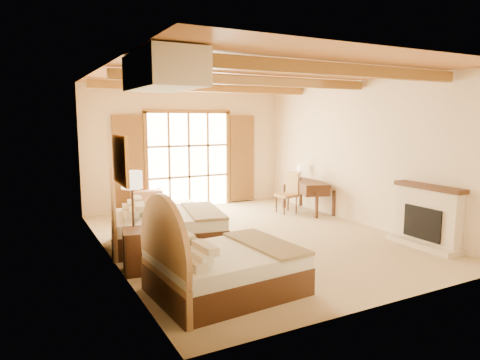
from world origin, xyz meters
TOP-DOWN VIEW (x-y plane):
  - floor at (0.00, 0.00)m, footprint 7.00×7.00m
  - wall_back at (0.00, 3.50)m, footprint 5.50×0.00m
  - wall_left at (-2.75, 0.00)m, footprint 0.00×7.00m
  - wall_right at (2.75, 0.00)m, footprint 0.00×7.00m
  - ceiling at (0.00, 0.00)m, footprint 7.00×7.00m
  - ceiling_beams at (0.00, 0.00)m, footprint 5.39×4.60m
  - french_doors at (0.00, 3.44)m, footprint 3.95×0.08m
  - fireplace at (2.60, -2.00)m, footprint 0.46×1.40m
  - painting at (-2.70, -0.75)m, footprint 0.06×0.95m
  - canopy_valance at (-2.40, -2.00)m, footprint 0.70×1.40m
  - bed_near at (-1.78, -2.19)m, footprint 2.02×1.58m
  - bed_far at (-1.81, 0.29)m, footprint 2.30×1.89m
  - nightstand at (-2.45, -0.85)m, footprint 0.64×0.64m
  - floor_lamp at (-2.50, -0.58)m, footprint 0.33×0.33m
  - armchair at (-1.32, 2.95)m, footprint 0.85×0.87m
  - ottoman at (-0.61, 2.35)m, footprint 0.62×0.62m
  - desk at (2.46, 1.45)m, footprint 1.05×1.60m
  - desk_chair at (1.91, 1.58)m, footprint 0.52×0.51m
  - desk_lamp at (2.51, 1.85)m, footprint 0.18×0.18m

SIDE VIEW (x-z plane):
  - floor at x=0.00m, z-range 0.00..0.00m
  - ottoman at x=-0.61m, z-range 0.00..0.38m
  - desk_chair at x=1.91m, z-range -0.20..0.84m
  - nightstand at x=-2.45m, z-range 0.00..0.67m
  - armchair at x=-1.32m, z-range 0.00..0.68m
  - bed_near at x=-1.78m, z-range -0.25..1.01m
  - bed_far at x=-1.81m, z-range -0.26..1.07m
  - desk at x=2.46m, z-range 0.03..0.83m
  - fireplace at x=2.60m, z-range -0.07..1.09m
  - desk_lamp at x=2.51m, z-range 0.89..1.26m
  - french_doors at x=0.00m, z-range -0.05..2.55m
  - floor_lamp at x=-2.50m, z-range 0.54..2.09m
  - wall_back at x=0.00m, z-range -1.15..4.35m
  - wall_left at x=-2.75m, z-range -1.90..5.10m
  - wall_right at x=2.75m, z-range -1.90..5.10m
  - painting at x=-2.70m, z-range 1.38..2.12m
  - canopy_valance at x=-2.40m, z-range 2.73..3.18m
  - ceiling_beams at x=0.00m, z-range 2.99..3.17m
  - ceiling at x=0.00m, z-range 3.20..3.20m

